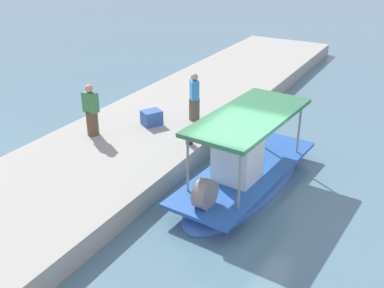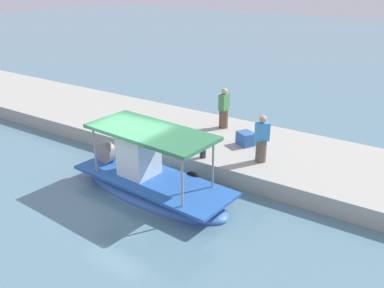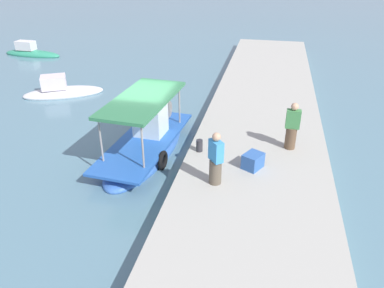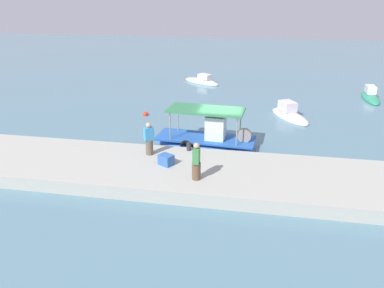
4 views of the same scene
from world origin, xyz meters
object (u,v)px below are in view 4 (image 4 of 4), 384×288
at_px(cargo_crate, 166,160).
at_px(moored_boat_near, 370,97).
at_px(fisherman_by_crate, 196,163).
at_px(fisherman_near_bollard, 149,140).
at_px(main_fishing_boat, 207,140).
at_px(marker_buoy, 146,114).
at_px(moored_boat_far, 289,115).
at_px(moored_boat_mid, 202,81).
at_px(mooring_bollard, 189,146).

distance_m(cargo_crate, moored_boat_near, 22.59).
bearing_deg(fisherman_by_crate, fisherman_near_bollard, 140.99).
xyz_separation_m(main_fishing_boat, moored_boat_near, (12.58, 13.41, -0.24)).
distance_m(fisherman_near_bollard, marker_buoy, 9.00).
relative_size(main_fishing_boat, fisherman_near_bollard, 3.54).
bearing_deg(cargo_crate, moored_boat_far, 58.64).
height_order(moored_boat_mid, moored_boat_far, moored_boat_far).
bearing_deg(mooring_bollard, moored_boat_near, 49.78).
distance_m(mooring_bollard, moored_boat_near, 20.56).
distance_m(marker_buoy, moored_boat_near, 19.80).
height_order(fisherman_near_bollard, moored_boat_mid, fisherman_near_bollard).
xyz_separation_m(fisherman_by_crate, marker_buoy, (-5.73, 10.78, -1.37)).
xyz_separation_m(mooring_bollard, moored_boat_near, (13.27, 15.69, -0.69)).
height_order(main_fishing_boat, mooring_bollard, main_fishing_boat).
height_order(marker_buoy, moored_boat_mid, moored_boat_mid).
bearing_deg(fisherman_near_bollard, mooring_bollard, 24.73).
bearing_deg(moored_boat_mid, main_fishing_boat, -80.15).
distance_m(cargo_crate, moored_boat_far, 12.88).
distance_m(mooring_bollard, cargo_crate, 2.14).
distance_m(fisherman_near_bollard, cargo_crate, 1.70).
bearing_deg(moored_boat_far, moored_boat_near, 42.40).
relative_size(fisherman_near_bollard, moored_boat_near, 0.38).
height_order(fisherman_near_bollard, moored_boat_near, fisherman_near_bollard).
height_order(main_fishing_boat, fisherman_by_crate, fisherman_by_crate).
distance_m(moored_boat_near, moored_boat_mid, 15.92).
distance_m(main_fishing_boat, marker_buoy, 7.59).
xyz_separation_m(cargo_crate, moored_boat_mid, (-1.49, 21.23, -0.74)).
xyz_separation_m(fisherman_near_bollard, cargo_crate, (1.18, -1.10, -0.54)).
bearing_deg(moored_boat_mid, marker_buoy, -102.14).
bearing_deg(mooring_bollard, fisherman_by_crate, -73.46).
xyz_separation_m(fisherman_near_bollard, marker_buoy, (-2.83, 8.43, -1.36)).
bearing_deg(moored_boat_near, cargo_crate, -128.43).
relative_size(fisherman_by_crate, mooring_bollard, 3.98).
distance_m(cargo_crate, moored_boat_mid, 21.30).
bearing_deg(main_fishing_boat, cargo_crate, -108.79).
distance_m(main_fishing_boat, moored_boat_mid, 17.21).
relative_size(moored_boat_near, moored_boat_mid, 1.05).
height_order(main_fishing_boat, moored_boat_near, main_fishing_boat).
relative_size(main_fishing_boat, moored_boat_mid, 1.41).
height_order(fisherman_near_bollard, mooring_bollard, fisherman_near_bollard).
bearing_deg(moored_boat_far, marker_buoy, -172.29).
distance_m(main_fishing_boat, moored_boat_near, 18.39).
bearing_deg(mooring_bollard, moored_boat_far, 56.59).
distance_m(fisherman_by_crate, marker_buoy, 12.29).
bearing_deg(moored_boat_near, moored_boat_mid, 167.13).
relative_size(fisherman_near_bollard, cargo_crate, 2.65).
xyz_separation_m(main_fishing_boat, moored_boat_far, (5.24, 6.71, -0.23)).
xyz_separation_m(mooring_bollard, moored_boat_mid, (-2.25, 19.24, -0.70)).
xyz_separation_m(main_fishing_boat, fisherman_by_crate, (0.27, -5.52, 1.03)).
relative_size(fisherman_by_crate, marker_buoy, 4.35).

